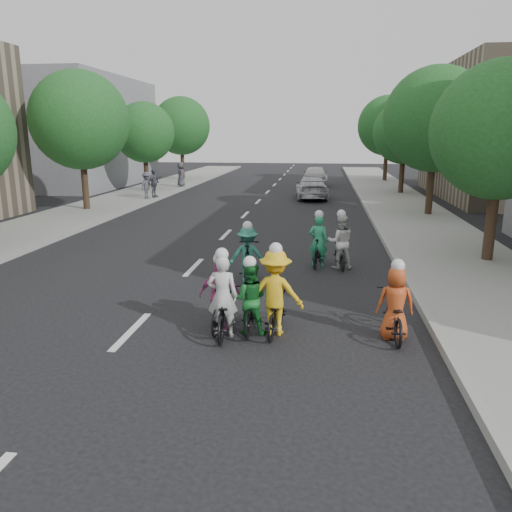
% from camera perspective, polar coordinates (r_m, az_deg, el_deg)
% --- Properties ---
extents(ground, '(120.00, 120.00, 0.00)m').
position_cam_1_polar(ground, '(10.50, -14.07, -8.33)').
color(ground, black).
rests_on(ground, ground).
extents(sidewalk_left, '(4.00, 80.00, 0.15)m').
position_cam_1_polar(sidewalk_left, '(22.66, -23.79, 2.95)').
color(sidewalk_left, gray).
rests_on(sidewalk_left, ground).
extents(curb_left, '(0.18, 80.00, 0.18)m').
position_cam_1_polar(curb_left, '(21.71, -19.38, 2.96)').
color(curb_left, '#999993').
rests_on(curb_left, ground).
extents(sidewalk_right, '(4.00, 80.00, 0.15)m').
position_cam_1_polar(sidewalk_right, '(19.84, 19.84, 1.91)').
color(sidewalk_right, gray).
rests_on(sidewalk_right, ground).
extents(curb_right, '(0.18, 80.00, 0.18)m').
position_cam_1_polar(curb_right, '(19.51, 14.24, 2.17)').
color(curb_right, '#999993').
rests_on(curb_right, ground).
extents(bldg_sw, '(10.00, 14.00, 8.00)m').
position_cam_1_polar(bldg_sw, '(41.94, -21.05, 13.07)').
color(bldg_sw, slate).
rests_on(bldg_sw, ground).
extents(tree_l_3, '(4.80, 4.80, 6.93)m').
position_cam_1_polar(tree_l_3, '(26.82, -19.49, 14.40)').
color(tree_l_3, black).
rests_on(tree_l_3, ground).
extents(tree_l_4, '(4.00, 4.00, 5.97)m').
position_cam_1_polar(tree_l_4, '(35.10, -12.66, 13.61)').
color(tree_l_4, black).
rests_on(tree_l_4, ground).
extents(tree_l_5, '(4.80, 4.80, 6.93)m').
position_cam_1_polar(tree_l_5, '(43.67, -8.54, 14.48)').
color(tree_l_5, black).
rests_on(tree_l_5, ground).
extents(tree_r_0, '(4.00, 4.00, 5.97)m').
position_cam_1_polar(tree_r_0, '(16.40, 26.24, 12.72)').
color(tree_r_0, black).
rests_on(tree_r_0, ground).
extents(tree_r_1, '(4.80, 4.80, 6.93)m').
position_cam_1_polar(tree_r_1, '(25.12, 19.86, 14.46)').
color(tree_r_1, black).
rests_on(tree_r_1, ground).
extents(tree_r_2, '(4.00, 4.00, 5.97)m').
position_cam_1_polar(tree_r_2, '(33.98, 16.62, 13.38)').
color(tree_r_2, black).
rests_on(tree_r_2, ground).
extents(tree_r_3, '(4.80, 4.80, 6.93)m').
position_cam_1_polar(tree_r_3, '(42.91, 14.83, 14.20)').
color(tree_r_3, black).
rests_on(tree_r_3, ground).
extents(cyclist_0, '(0.69, 1.71, 1.78)m').
position_cam_1_polar(cyclist_0, '(9.86, -3.75, -5.85)').
color(cyclist_0, black).
rests_on(cyclist_0, ground).
extents(cyclist_1, '(0.71, 1.50, 1.59)m').
position_cam_1_polar(cyclist_1, '(9.95, -0.67, -5.47)').
color(cyclist_1, black).
rests_on(cyclist_1, ground).
extents(cyclist_2, '(1.16, 1.60, 1.86)m').
position_cam_1_polar(cyclist_2, '(9.87, 2.24, -4.99)').
color(cyclist_2, black).
rests_on(cyclist_2, ground).
extents(cyclist_3, '(0.88, 1.57, 1.63)m').
position_cam_1_polar(cyclist_3, '(10.11, -4.02, -5.20)').
color(cyclist_3, black).
rests_on(cyclist_3, ground).
extents(cyclist_4, '(0.72, 1.70, 1.60)m').
position_cam_1_polar(cyclist_4, '(10.07, 15.54, -6.02)').
color(cyclist_4, black).
rests_on(cyclist_4, ground).
extents(cyclist_5, '(0.63, 1.51, 1.72)m').
position_cam_1_polar(cyclist_5, '(14.96, 7.12, 0.99)').
color(cyclist_5, black).
rests_on(cyclist_5, ground).
extents(cyclist_6, '(0.85, 1.58, 1.75)m').
position_cam_1_polar(cyclist_6, '(14.93, 9.57, 1.02)').
color(cyclist_6, black).
rests_on(cyclist_6, ground).
extents(cyclist_7, '(1.04, 1.92, 1.70)m').
position_cam_1_polar(cyclist_7, '(13.11, -0.92, -0.40)').
color(cyclist_7, black).
rests_on(cyclist_7, ground).
extents(follow_car_lead, '(2.21, 4.70, 1.33)m').
position_cam_1_polar(follow_car_lead, '(31.02, 6.38, 7.76)').
color(follow_car_lead, '#B9B9BE').
rests_on(follow_car_lead, ground).
extents(follow_car_trail, '(1.87, 4.59, 1.56)m').
position_cam_1_polar(follow_car_trail, '(38.56, 6.81, 9.09)').
color(follow_car_trail, white).
rests_on(follow_car_trail, ground).
extents(spectator_0, '(0.85, 1.14, 1.57)m').
position_cam_1_polar(spectator_0, '(30.24, -12.36, 7.89)').
color(spectator_0, '#4B4D58').
rests_on(spectator_0, sidewalk_left).
extents(spectator_1, '(0.63, 1.08, 1.73)m').
position_cam_1_polar(spectator_1, '(30.78, -11.60, 8.18)').
color(spectator_1, '#565462').
rests_on(spectator_1, sidewalk_left).
extents(spectator_2, '(0.84, 1.00, 1.74)m').
position_cam_1_polar(spectator_2, '(37.02, -8.58, 9.21)').
color(spectator_2, '#464550').
rests_on(spectator_2, sidewalk_left).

